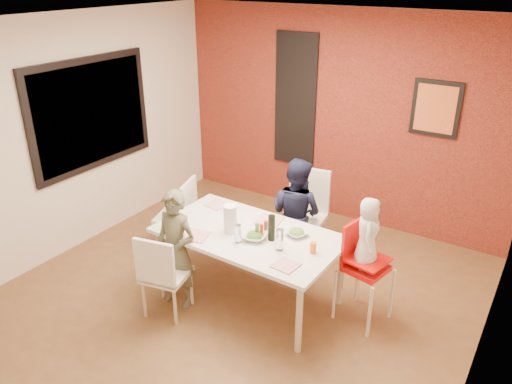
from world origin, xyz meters
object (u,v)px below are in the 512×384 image
Objects in this scene: chair_far at (305,209)px; child_near at (176,250)px; dining_table at (249,239)px; high_chair at (362,263)px; child_far at (296,213)px; wine_bottle at (272,228)px; toddler at (368,233)px; paper_towel_roll at (230,219)px; chair_left at (181,212)px; chair_near at (162,272)px.

child_near is (-0.62, -1.52, 0.03)m from chair_far.
high_chair is at bearing 16.38° from dining_table.
high_chair is 1.09m from child_far.
high_chair is 1.78m from child_near.
wine_bottle reaches higher than high_chair.
child_far is 1.16m from toddler.
dining_table is 1.75× the size of chair_far.
dining_table is 2.67× the size of toddler.
paper_towel_roll is at bearing -167.78° from wine_bottle.
child_near reaches higher than paper_towel_roll.
chair_far is 1.11m from wine_bottle.
chair_far is 0.85× the size of child_near.
chair_far is 1.21m from paper_towel_roll.
child_far is at bearing 74.28° from high_chair.
dining_table is 1.42× the size of child_far.
toddler is at bearing 159.84° from child_far.
chair_left is 1.36m from child_far.
child_far is 1.87× the size of toddler.
high_chair is 1.46× the size of toddler.
high_chair is at bearing 20.80° from wine_bottle.
chair_far is at bearing 63.60° from child_near.
dining_table is 0.82m from child_far.
child_near reaches higher than chair_left.
child_far is (1.28, 0.45, 0.14)m from chair_left.
paper_towel_roll is (-1.22, -0.40, 0.29)m from high_chair.
chair_far is at bearing 64.15° from high_chair.
child_near is at bearing -120.60° from chair_far.
high_chair reaches higher than chair_near.
toddler is (1.08, 0.30, 0.25)m from dining_table.
toddler is at bearing -98.39° from high_chair.
wine_bottle is (0.25, 0.01, 0.20)m from dining_table.
chair_far is 1.16× the size of chair_left.
chair_far is 1.52× the size of toddler.
toddler reaches higher than chair_left.
chair_left is (-1.26, -0.70, -0.08)m from chair_far.
paper_towel_roll reaches higher than chair_near.
wine_bottle reaches higher than chair_near.
chair_far is 1.31m from toddler.
child_far is at bearing 101.62° from wine_bottle.
high_chair is 0.91m from wine_bottle.
child_near is 4.77× the size of wine_bottle.
chair_far reaches higher than dining_table.
chair_near is (-0.53, -0.69, -0.19)m from dining_table.
chair_near is 1.24m from chair_left.
high_chair is (2.25, -0.05, 0.10)m from chair_left.
wine_bottle is (0.78, 0.70, 0.38)m from chair_near.
toddler is at bearing 19.64° from wine_bottle.
chair_left is 3.50× the size of wine_bottle.
toddler is 1.30m from paper_towel_roll.
child_near is at bearing -150.13° from wine_bottle.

